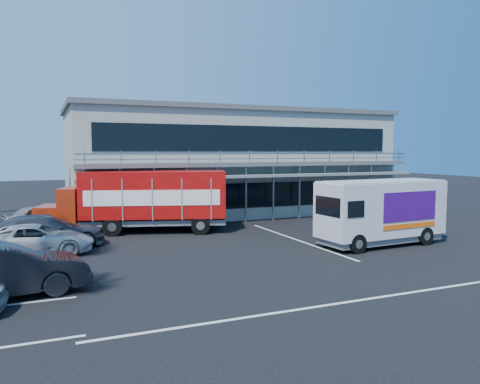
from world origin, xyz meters
name	(u,v)px	position (x,y,z in m)	size (l,w,h in m)	color
ground	(291,256)	(0.00, 0.00, 0.00)	(120.00, 120.00, 0.00)	black
building	(227,161)	(3.00, 14.94, 3.66)	(22.40, 12.00, 7.30)	gray
red_truck	(142,199)	(-4.65, 8.21, 1.83)	(10.11, 5.10, 3.33)	maroon
white_van	(381,211)	(4.98, 0.35, 1.61)	(6.35, 2.54, 3.04)	silver
parked_car_b	(0,271)	(-10.83, -1.58, 0.83)	(1.76, 5.04, 1.66)	black
parked_car_c	(36,240)	(-9.90, 4.40, 0.65)	(2.17, 4.71, 1.31)	silver
parked_car_d	(46,231)	(-9.50, 5.87, 0.75)	(2.11, 5.18, 1.50)	#2D343C
parked_car_e	(45,218)	(-9.50, 10.80, 0.74)	(1.75, 4.34, 1.48)	slate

